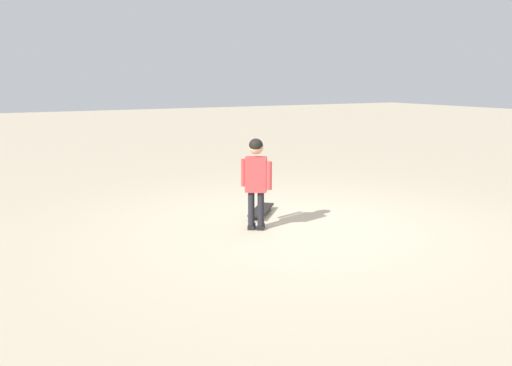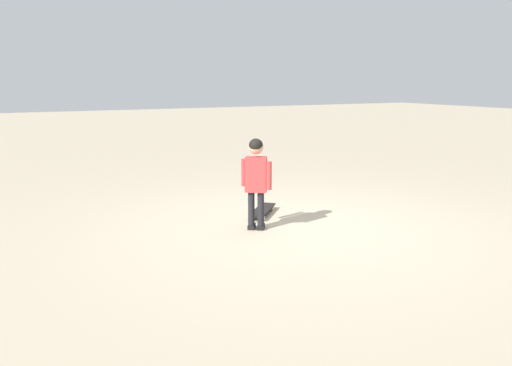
% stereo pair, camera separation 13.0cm
% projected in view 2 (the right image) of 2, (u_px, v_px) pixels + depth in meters
% --- Properties ---
extents(ground_plane, '(50.00, 50.00, 0.00)m').
position_uv_depth(ground_plane, '(302.00, 227.00, 5.99)').
color(ground_plane, tan).
extents(child_person, '(0.28, 0.37, 1.06)m').
position_uv_depth(child_person, '(256.00, 174.00, 5.78)').
color(child_person, black).
rests_on(child_person, ground).
extents(skateboard, '(0.62, 0.65, 0.07)m').
position_uv_depth(skateboard, '(262.00, 210.00, 6.55)').
color(skateboard, black).
rests_on(skateboard, ground).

